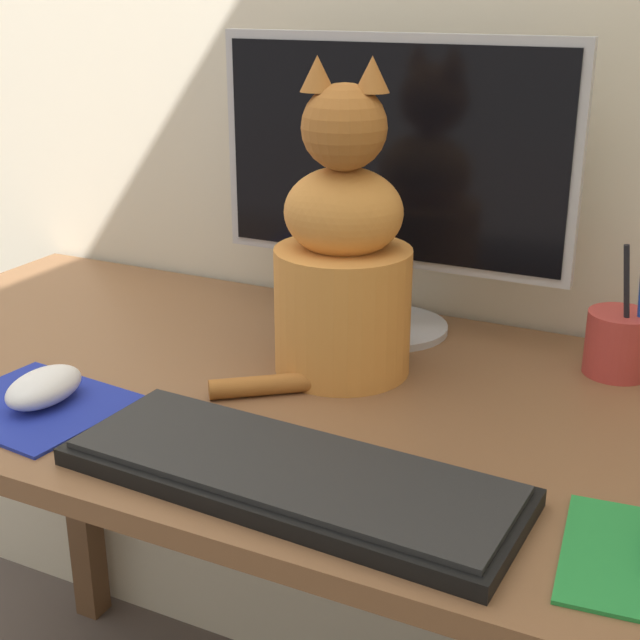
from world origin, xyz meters
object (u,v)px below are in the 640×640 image
Objects in this scene: keyboard at (290,474)px; pen_cup at (619,342)px; monitor at (390,172)px; cat at (343,262)px; computer_mouse_left at (44,387)px.

keyboard is 0.49m from pen_cup.
keyboard is (0.07, -0.43, -0.21)m from monitor.
pen_cup is (0.31, 0.15, -0.10)m from cat.
monitor reaches higher than cat.
pen_cup is at bearing -1.99° from monitor.
pen_cup is (0.32, -0.01, -0.18)m from monitor.
monitor is at bearing 73.73° from cat.
monitor is 2.88× the size of pen_cup.
keyboard is at bearing -93.19° from cat.
keyboard is 1.21× the size of cat.
cat reaches higher than keyboard.
keyboard is at bearing -80.22° from monitor.
pen_cup is at bearing 7.23° from cat.
monitor reaches higher than computer_mouse_left.
monitor is at bearing 56.64° from computer_mouse_left.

